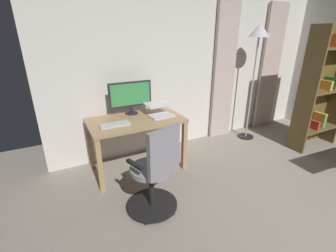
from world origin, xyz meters
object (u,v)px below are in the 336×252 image
office_chair (155,174)px  computer_monitor (130,95)px  floor_lamp (258,42)px  desk (136,126)px  computer_keyboard (115,125)px  bookshelf (320,90)px  laptop (160,111)px

office_chair → computer_monitor: (-0.16, -1.15, 0.55)m
office_chair → floor_lamp: size_ratio=0.52×
desk → computer_monitor: bearing=-96.7°
desk → computer_keyboard: computer_keyboard is taller
office_chair → floor_lamp: floor_lamp is taller
desk → floor_lamp: (-2.16, -0.08, 1.03)m
computer_monitor → floor_lamp: 2.24m
computer_keyboard → floor_lamp: (-2.47, -0.19, 0.91)m
bookshelf → floor_lamp: bearing=-43.0°
computer_keyboard → floor_lamp: 2.64m
computer_monitor → laptop: size_ratio=1.59×
office_chair → computer_monitor: size_ratio=1.67×
laptop → bookshelf: bookshelf is taller
computer_monitor → office_chair: bearing=81.9°
desk → office_chair: bearing=81.5°
laptop → bookshelf: bearing=162.6°
office_chair → bookshelf: 3.11m
desk → floor_lamp: floor_lamp is taller
computer_monitor → bookshelf: size_ratio=0.31×
desk → computer_keyboard: size_ratio=3.39×
desk → bookshelf: size_ratio=0.64×
office_chair → computer_keyboard: bearing=86.1°
bookshelf → floor_lamp: floor_lamp is taller
computer_monitor → floor_lamp: bearing=175.7°
laptop → computer_keyboard: bearing=4.0°
desk → floor_lamp: 2.40m
bookshelf → floor_lamp: 1.26m
computer_keyboard → floor_lamp: floor_lamp is taller
office_chair → floor_lamp: 2.78m
bookshelf → floor_lamp: size_ratio=0.99×
computer_monitor → floor_lamp: (-2.14, 0.16, 0.66)m
computer_monitor → computer_keyboard: computer_monitor is taller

